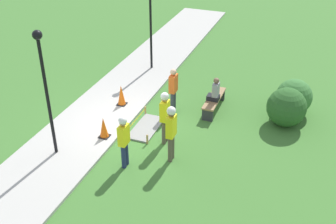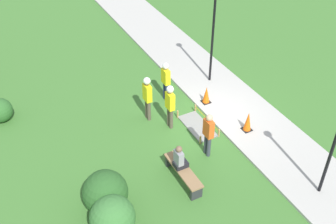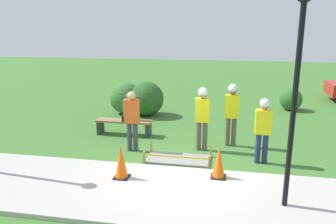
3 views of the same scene
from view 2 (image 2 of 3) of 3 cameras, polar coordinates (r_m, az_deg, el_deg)
ground_plane at (r=16.45m, az=5.44°, el=-0.87°), size 60.00×60.00×0.00m
sidewalk at (r=17.05m, az=9.20°, el=0.57°), size 28.00×2.63×0.10m
wet_concrete_patch at (r=15.99m, az=4.02°, el=-1.93°), size 1.74×0.85×0.35m
traffic_cone_near_patch at (r=15.73m, az=10.77°, el=-1.26°), size 0.34×0.34×0.80m
traffic_cone_far_patch at (r=16.92m, az=5.21°, el=2.34°), size 0.34×0.34×0.73m
park_bench at (r=13.75m, az=2.06°, el=-8.21°), size 1.86×0.44×0.51m
person_seated_on_bench at (r=13.48m, az=1.57°, el=-6.37°), size 0.36×0.44×0.89m
worker_supervisor at (r=15.71m, az=-2.82°, el=2.39°), size 0.40×0.27×1.88m
worker_assistant at (r=15.33m, az=0.28°, el=1.27°), size 0.40×0.27×1.84m
worker_trainee at (r=16.80m, az=-0.31°, el=4.58°), size 0.40×0.25×1.73m
bystander_in_orange_shirt at (r=14.28m, az=5.48°, el=-2.79°), size 0.40×0.23×1.74m
lamppost_near at (r=17.18m, az=6.18°, el=11.66°), size 0.28×0.28×4.01m
shrub_rounded_near at (r=12.29m, az=-7.53°, el=-13.97°), size 1.31×1.31×1.31m
shrub_rounded_mid at (r=17.24m, az=-21.81°, el=0.21°), size 0.95×0.95×0.95m
shrub_rounded_far at (r=12.87m, az=-8.49°, el=-10.70°), size 1.38×1.38×1.38m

